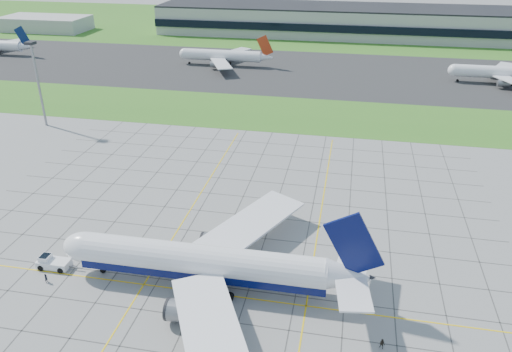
{
  "coord_description": "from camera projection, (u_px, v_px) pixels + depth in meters",
  "views": [
    {
      "loc": [
        22.22,
        -65.35,
        55.04
      ],
      "look_at": [
        3.55,
        29.06,
        7.0
      ],
      "focal_mm": 35.0,
      "sensor_mm": 36.0,
      "label": 1
    }
  ],
  "objects": [
    {
      "name": "ground",
      "position": [
        203.0,
        284.0,
        85.8
      ],
      "size": [
        1400.0,
        1400.0,
        0.0
      ],
      "primitive_type": "plane",
      "color": "gray",
      "rests_on": "ground"
    },
    {
      "name": "grass_median",
      "position": [
        281.0,
        113.0,
        164.79
      ],
      "size": [
        700.0,
        35.0,
        0.04
      ],
      "primitive_type": "cube",
      "color": "#357421",
      "rests_on": "ground"
    },
    {
      "name": "asphalt_taxiway",
      "position": [
        300.0,
        71.0,
        213.06
      ],
      "size": [
        700.0,
        75.0,
        0.04
      ],
      "primitive_type": "cube",
      "color": "#383838",
      "rests_on": "ground"
    },
    {
      "name": "grass_far",
      "position": [
        321.0,
        26.0,
        309.61
      ],
      "size": [
        700.0,
        145.0,
        0.04
      ],
      "primitive_type": "cube",
      "color": "#357421",
      "rests_on": "ground"
    },
    {
      "name": "apron_markings",
      "position": [
        222.0,
        248.0,
        95.45
      ],
      "size": [
        120.0,
        130.0,
        0.03
      ],
      "color": "#474744",
      "rests_on": "ground"
    },
    {
      "name": "terminal",
      "position": [
        390.0,
        22.0,
        277.1
      ],
      "size": [
        260.0,
        43.0,
        15.8
      ],
      "color": "#B7B7B2",
      "rests_on": "ground"
    },
    {
      "name": "service_block",
      "position": [
        45.0,
        23.0,
        296.11
      ],
      "size": [
        50.0,
        25.0,
        8.0
      ],
      "primitive_type": "cube",
      "color": "#B7B7B2",
      "rests_on": "ground"
    },
    {
      "name": "light_mast",
      "position": [
        36.0,
        74.0,
        147.78
      ],
      "size": [
        2.5,
        2.5,
        25.6
      ],
      "color": "gray",
      "rests_on": "ground"
    },
    {
      "name": "airliner",
      "position": [
        205.0,
        263.0,
        83.54
      ],
      "size": [
        54.64,
        55.4,
        17.21
      ],
      "rotation": [
        0.0,
        0.0,
        0.01
      ],
      "color": "white",
      "rests_on": "ground"
    },
    {
      "name": "pushback_tug",
      "position": [
        52.0,
        262.0,
        89.7
      ],
      "size": [
        8.49,
        3.02,
        2.36
      ],
      "rotation": [
        0.0,
        0.0,
        0.01
      ],
      "color": "white",
      "rests_on": "ground"
    },
    {
      "name": "crew_near",
      "position": [
        46.0,
        278.0,
        85.96
      ],
      "size": [
        0.47,
        0.67,
        1.72
      ],
      "primitive_type": "imported",
      "rotation": [
        0.0,
        0.0,
        1.47
      ],
      "color": "black",
      "rests_on": "ground"
    },
    {
      "name": "crew_far",
      "position": [
        382.0,
        344.0,
        72.4
      ],
      "size": [
        1.02,
        0.94,
        1.69
      ],
      "primitive_type": "imported",
      "rotation": [
        0.0,
        0.0,
        -0.47
      ],
      "color": "black",
      "rests_on": "ground"
    },
    {
      "name": "distant_jet_1",
      "position": [
        223.0,
        55.0,
        219.86
      ],
      "size": [
        40.18,
        42.66,
        14.08
      ],
      "color": "white",
      "rests_on": "ground"
    },
    {
      "name": "distant_jet_2",
      "position": [
        505.0,
        73.0,
        193.96
      ],
      "size": [
        42.35,
        42.66,
        14.08
      ],
      "color": "white",
      "rests_on": "ground"
    }
  ]
}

